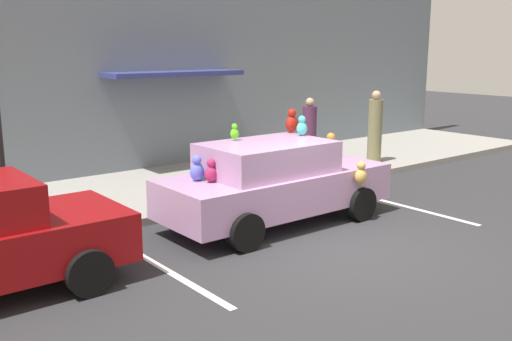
# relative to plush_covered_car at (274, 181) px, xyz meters

# --- Properties ---
(ground_plane) EXTENTS (60.00, 60.00, 0.00)m
(ground_plane) POSITION_rel_plush_covered_car_xyz_m (-0.04, -1.66, -0.80)
(ground_plane) COLOR #2D2D30
(sidewalk) EXTENTS (24.00, 4.00, 0.15)m
(sidewalk) POSITION_rel_plush_covered_car_xyz_m (-0.04, 3.34, -0.73)
(sidewalk) COLOR gray
(sidewalk) RESTS_ON ground
(storefront_building) EXTENTS (24.00, 1.25, 6.40)m
(storefront_building) POSITION_rel_plush_covered_car_xyz_m (-0.03, 5.48, 2.39)
(storefront_building) COLOR slate
(storefront_building) RESTS_ON ground
(parking_stripe_front) EXTENTS (0.12, 3.60, 0.01)m
(parking_stripe_front) POSITION_rel_plush_covered_car_xyz_m (2.88, -0.66, -0.80)
(parking_stripe_front) COLOR silver
(parking_stripe_front) RESTS_ON ground
(parking_stripe_rear) EXTENTS (0.12, 3.60, 0.01)m
(parking_stripe_rear) POSITION_rel_plush_covered_car_xyz_m (-2.73, -0.66, -0.80)
(parking_stripe_rear) COLOR silver
(parking_stripe_rear) RESTS_ON ground
(plush_covered_car) EXTENTS (4.41, 2.03, 2.02)m
(plush_covered_car) POSITION_rel_plush_covered_car_xyz_m (0.00, 0.00, 0.00)
(plush_covered_car) COLOR #BB8CBB
(plush_covered_car) RESTS_ON ground
(teddy_bear_on_sidewalk) EXTENTS (0.35, 0.29, 0.67)m
(teddy_bear_on_sidewalk) POSITION_rel_plush_covered_car_xyz_m (3.24, 1.91, -0.34)
(teddy_bear_on_sidewalk) COLOR pink
(teddy_bear_on_sidewalk) RESTS_ON sidewalk
(pedestrian_near_shopfront) EXTENTS (0.38, 0.38, 1.74)m
(pedestrian_near_shopfront) POSITION_rel_plush_covered_car_xyz_m (4.04, 3.32, 0.15)
(pedestrian_near_shopfront) COLOR #4F2748
(pedestrian_near_shopfront) RESTS_ON sidewalk
(pedestrian_walking_past) EXTENTS (0.38, 0.38, 1.92)m
(pedestrian_walking_past) POSITION_rel_plush_covered_car_xyz_m (5.44, 2.24, 0.24)
(pedestrian_walking_past) COLOR olive
(pedestrian_walking_past) RESTS_ON sidewalk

